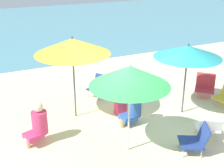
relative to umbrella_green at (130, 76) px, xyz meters
The scene contains 13 objects.
ground_plane 1.80m from the umbrella_green, 46.22° to the left, with size 40.00×40.00×0.00m, color beige.
sea_water 14.10m from the umbrella_green, 88.04° to the left, with size 40.00×16.00×0.01m, color #5693A3.
umbrella_green is the anchor object (origin of this frame).
umbrella_teal 2.26m from the umbrella_green, 23.00° to the left, with size 1.66×1.66×1.86m.
umbrella_yellow 1.96m from the umbrella_green, 104.90° to the left, with size 1.80×1.80×2.08m.
beach_chair_a 3.12m from the umbrella_green, 79.44° to the left, with size 0.69×0.66×0.62m.
beach_chair_b 1.94m from the umbrella_green, 29.51° to the right, with size 0.73×0.71×0.62m.
beach_chair_c 2.26m from the umbrella_green, 13.62° to the right, with size 0.69×0.71×0.60m.
beach_chair_e 3.89m from the umbrella_green, 23.85° to the left, with size 0.77×0.77×0.64m.
person_a 2.28m from the umbrella_green, 146.47° to the left, with size 0.56×0.44×0.95m.
person_b 2.39m from the umbrella_green, 58.54° to the left, with size 0.54×0.54×0.91m.
person_c 1.66m from the umbrella_green, 56.06° to the left, with size 0.56×0.36×0.88m.
beach_bag 2.17m from the umbrella_green, 69.07° to the left, with size 0.25×0.24×0.33m, color #DB3866.
Camera 1 is at (-3.11, -5.22, 3.70)m, focal length 48.61 mm.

